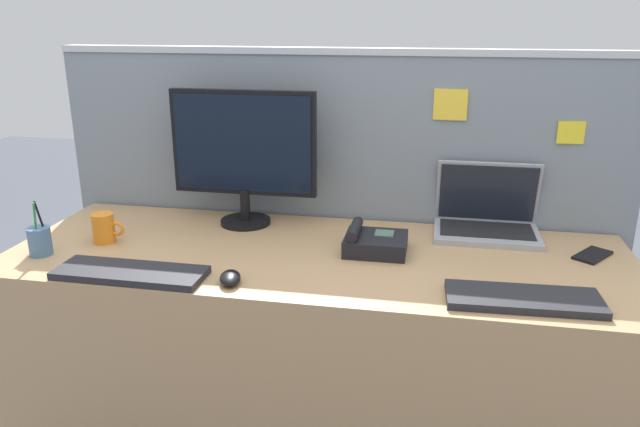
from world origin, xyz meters
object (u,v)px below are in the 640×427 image
at_px(desk_phone, 374,242).
at_px(cell_phone_black_slab, 592,255).
at_px(pen_cup, 40,241).
at_px(keyboard_main, 523,299).
at_px(coffee_mug, 104,228).
at_px(desktop_monitor, 244,150).
at_px(computer_mouse_right_hand, 230,278).
at_px(laptop, 487,216).
at_px(keyboard_spare, 130,273).

xyz_separation_m(desk_phone, cell_phone_black_slab, (0.69, 0.09, -0.03)).
bearing_deg(pen_cup, keyboard_main, -2.47).
relative_size(cell_phone_black_slab, coffee_mug, 1.29).
bearing_deg(desktop_monitor, pen_cup, -142.40).
distance_m(desk_phone, computer_mouse_right_hand, 0.50).
relative_size(desk_phone, cell_phone_black_slab, 1.38).
relative_size(laptop, keyboard_spare, 0.80).
distance_m(desktop_monitor, coffee_mug, 0.55).
distance_m(laptop, coffee_mug, 1.32).
bearing_deg(keyboard_spare, computer_mouse_right_hand, 2.44).
xyz_separation_m(laptop, desk_phone, (-0.37, -0.26, -0.03)).
xyz_separation_m(computer_mouse_right_hand, coffee_mug, (-0.53, 0.24, 0.03)).
height_order(desktop_monitor, keyboard_spare, desktop_monitor).
xyz_separation_m(keyboard_main, coffee_mug, (-1.34, 0.21, 0.04)).
bearing_deg(desk_phone, pen_cup, -167.66).
bearing_deg(keyboard_main, coffee_mug, 168.77).
bearing_deg(desk_phone, coffee_mug, -174.67).
height_order(laptop, keyboard_main, laptop).
distance_m(desk_phone, pen_cup, 1.08).
distance_m(computer_mouse_right_hand, coffee_mug, 0.58).
xyz_separation_m(keyboard_main, keyboard_spare, (-1.12, -0.04, 0.00)).
height_order(keyboard_spare, coffee_mug, coffee_mug).
height_order(cell_phone_black_slab, coffee_mug, coffee_mug).
bearing_deg(keyboard_spare, cell_phone_black_slab, 17.35).
relative_size(pen_cup, cell_phone_black_slab, 1.25).
xyz_separation_m(pen_cup, cell_phone_black_slab, (1.75, 0.32, -0.04)).
bearing_deg(desk_phone, cell_phone_black_slab, 7.24).
distance_m(keyboard_main, computer_mouse_right_hand, 0.82).
distance_m(desk_phone, coffee_mug, 0.91).
bearing_deg(laptop, cell_phone_black_slab, -27.70).
bearing_deg(computer_mouse_right_hand, desktop_monitor, 86.11).
distance_m(laptop, keyboard_spare, 1.21).
bearing_deg(desk_phone, keyboard_spare, -154.11).
xyz_separation_m(computer_mouse_right_hand, cell_phone_black_slab, (1.08, 0.41, -0.01)).
distance_m(keyboard_main, cell_phone_black_slab, 0.46).
distance_m(desk_phone, keyboard_main, 0.53).
height_order(keyboard_main, computer_mouse_right_hand, computer_mouse_right_hand).
bearing_deg(keyboard_main, desk_phone, 143.55).
distance_m(keyboard_spare, pen_cup, 0.38).
bearing_deg(laptop, computer_mouse_right_hand, -142.40).
xyz_separation_m(keyboard_main, cell_phone_black_slab, (0.26, 0.38, -0.01)).
relative_size(computer_mouse_right_hand, cell_phone_black_slab, 0.69).
relative_size(keyboard_spare, coffee_mug, 3.99).
xyz_separation_m(desk_phone, computer_mouse_right_hand, (-0.38, -0.32, -0.02)).
distance_m(desk_phone, cell_phone_black_slab, 0.70).
relative_size(laptop, keyboard_main, 0.88).
bearing_deg(laptop, keyboard_main, -83.50).
relative_size(desktop_monitor, desk_phone, 2.65).
relative_size(keyboard_main, keyboard_spare, 0.91).
distance_m(laptop, cell_phone_black_slab, 0.37).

